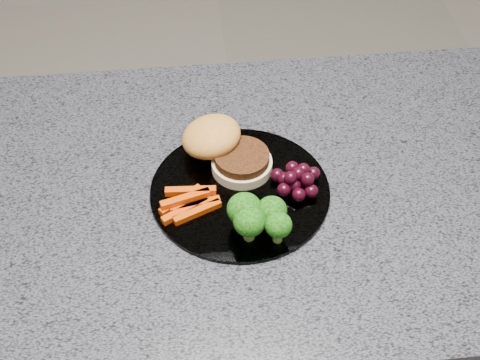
{
  "coord_description": "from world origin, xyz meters",
  "views": [
    {
      "loc": [
        -0.17,
        -0.66,
        1.62
      ],
      "look_at": [
        -0.1,
        -0.01,
        0.93
      ],
      "focal_mm": 50.0,
      "sensor_mm": 36.0,
      "label": 1
    }
  ],
  "objects_px": {
    "island_cabinet": "(292,344)",
    "burger": "(222,148)",
    "grape_bunch": "(297,179)",
    "plate": "(240,191)"
  },
  "relations": [
    {
      "from": "burger",
      "to": "grape_bunch",
      "type": "relative_size",
      "value": 2.2
    },
    {
      "from": "grape_bunch",
      "to": "burger",
      "type": "bearing_deg",
      "value": 145.38
    },
    {
      "from": "island_cabinet",
      "to": "burger",
      "type": "relative_size",
      "value": 7.47
    },
    {
      "from": "plate",
      "to": "burger",
      "type": "height_order",
      "value": "burger"
    },
    {
      "from": "plate",
      "to": "island_cabinet",
      "type": "bearing_deg",
      "value": 5.61
    },
    {
      "from": "burger",
      "to": "grape_bunch",
      "type": "height_order",
      "value": "burger"
    },
    {
      "from": "burger",
      "to": "grape_bunch",
      "type": "xyz_separation_m",
      "value": [
        0.1,
        -0.07,
        -0.01
      ]
    },
    {
      "from": "plate",
      "to": "burger",
      "type": "relative_size",
      "value": 1.62
    },
    {
      "from": "island_cabinet",
      "to": "burger",
      "type": "bearing_deg",
      "value": 155.24
    },
    {
      "from": "island_cabinet",
      "to": "plate",
      "type": "bearing_deg",
      "value": -174.39
    }
  ]
}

